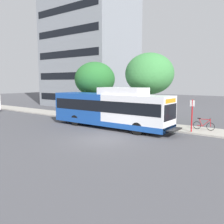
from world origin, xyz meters
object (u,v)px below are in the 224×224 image
(transit_bus, at_px, (110,109))
(street_tree_mid_block, at_px, (95,79))
(bus_stop_sign_pole, at_px, (192,113))
(street_tree_near_stop, at_px, (149,74))
(bicycle_parked, at_px, (204,125))

(transit_bus, bearing_deg, street_tree_mid_block, 52.53)
(bus_stop_sign_pole, relative_size, street_tree_mid_block, 0.42)
(street_tree_near_stop, bearing_deg, bus_stop_sign_pole, -110.91)
(bicycle_parked, bearing_deg, street_tree_mid_block, 87.07)
(bicycle_parked, relative_size, street_tree_mid_block, 0.28)
(transit_bus, distance_m, street_tree_near_stop, 5.31)
(bus_stop_sign_pole, distance_m, street_tree_mid_block, 12.35)
(bus_stop_sign_pole, distance_m, street_tree_near_stop, 6.10)
(street_tree_near_stop, bearing_deg, bicycle_parked, -95.16)
(bicycle_parked, distance_m, street_tree_mid_block, 13.06)
(transit_bus, height_order, street_tree_mid_block, street_tree_mid_block)
(transit_bus, bearing_deg, street_tree_near_stop, -26.91)
(street_tree_mid_block, bearing_deg, transit_bus, -127.47)
(street_tree_near_stop, distance_m, street_tree_mid_block, 7.06)
(bicycle_parked, bearing_deg, transit_bus, 114.16)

